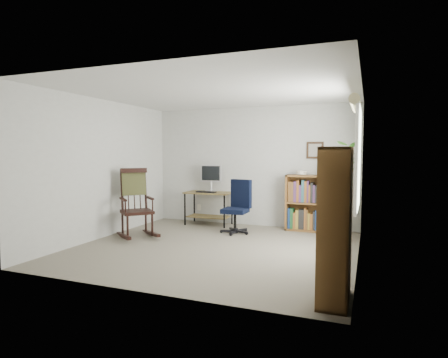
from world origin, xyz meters
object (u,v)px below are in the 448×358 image
at_px(desk, 209,208).
at_px(office_chair, 235,206).
at_px(tall_bookshelf, 335,225).
at_px(rocking_chair, 137,202).
at_px(low_bookshelf, 313,203).

bearing_deg(desk, office_chair, -36.39).
distance_m(desk, tall_bookshelf, 4.26).
bearing_deg(rocking_chair, tall_bookshelf, -73.48).
bearing_deg(tall_bookshelf, rocking_chair, 153.72).
bearing_deg(tall_bookshelf, low_bookshelf, 101.41).
xyz_separation_m(office_chair, tall_bookshelf, (1.98, -2.63, 0.27)).
bearing_deg(low_bookshelf, desk, -176.72).
distance_m(rocking_chair, tall_bookshelf, 3.89).
height_order(rocking_chair, tall_bookshelf, tall_bookshelf).
bearing_deg(low_bookshelf, tall_bookshelf, -78.59).
height_order(desk, office_chair, office_chair).
distance_m(desk, rocking_chair, 1.68).
bearing_deg(low_bookshelf, rocking_chair, -150.22).
bearing_deg(rocking_chair, low_bookshelf, -17.42).
height_order(desk, low_bookshelf, low_bookshelf).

